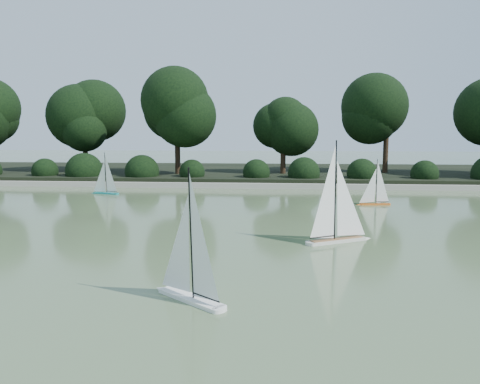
{
  "coord_description": "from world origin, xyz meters",
  "views": [
    {
      "loc": [
        0.85,
        -6.63,
        1.89
      ],
      "look_at": [
        0.08,
        2.58,
        0.7
      ],
      "focal_mm": 35.0,
      "sensor_mm": 36.0,
      "label": 1
    }
  ],
  "objects_px": {
    "sailboat_white_b": "(342,225)",
    "sailboat_orange": "(372,197)",
    "sailboat_teal": "(104,187)",
    "sailboat_white_a": "(185,277)"
  },
  "relations": [
    {
      "from": "sailboat_white_b",
      "to": "sailboat_teal",
      "type": "distance_m",
      "value": 8.68
    },
    {
      "from": "sailboat_white_b",
      "to": "sailboat_orange",
      "type": "xyz_separation_m",
      "value": [
        1.33,
        4.24,
        -0.09
      ]
    },
    {
      "from": "sailboat_white_a",
      "to": "sailboat_orange",
      "type": "bearing_deg",
      "value": 64.3
    },
    {
      "from": "sailboat_white_a",
      "to": "sailboat_white_b",
      "type": "xyz_separation_m",
      "value": [
        2.15,
        2.99,
        0.03
      ]
    },
    {
      "from": "sailboat_white_b",
      "to": "sailboat_orange",
      "type": "relative_size",
      "value": 1.47
    },
    {
      "from": "sailboat_white_b",
      "to": "sailboat_teal",
      "type": "xyz_separation_m",
      "value": [
        -6.47,
        5.79,
        -0.07
      ]
    },
    {
      "from": "sailboat_orange",
      "to": "sailboat_teal",
      "type": "bearing_deg",
      "value": 168.77
    },
    {
      "from": "sailboat_white_a",
      "to": "sailboat_orange",
      "type": "height_order",
      "value": "sailboat_white_a"
    },
    {
      "from": "sailboat_white_a",
      "to": "sailboat_white_b",
      "type": "distance_m",
      "value": 3.68
    },
    {
      "from": "sailboat_white_a",
      "to": "sailboat_teal",
      "type": "xyz_separation_m",
      "value": [
        -4.32,
        8.78,
        -0.04
      ]
    }
  ]
}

